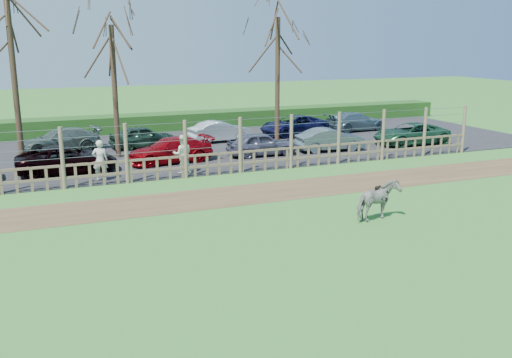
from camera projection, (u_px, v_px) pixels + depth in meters
name	position (u px, v px, depth m)	size (l,w,h in m)	color
ground	(257.00, 235.00, 17.38)	(120.00, 120.00, 0.00)	#509648
dirt_strip	(211.00, 198.00, 21.43)	(34.00, 2.80, 0.01)	brown
asphalt	(154.00, 151.00, 30.41)	(44.00, 13.00, 0.04)	#232326
hedge	(130.00, 124.00, 36.58)	(46.00, 2.00, 1.10)	#1E4716
fence	(186.00, 160.00, 24.38)	(30.16, 0.16, 2.50)	brown
tree_left	(11.00, 44.00, 24.89)	(4.80, 4.80, 7.88)	#3D2B1E
tree_mid	(113.00, 59.00, 27.63)	(4.80, 4.80, 6.83)	#3D2B1E
tree_right	(278.00, 50.00, 31.30)	(4.80, 4.80, 7.35)	#3D2B1E
zebra	(378.00, 201.00, 18.64)	(0.71, 1.57, 1.32)	gray
visitor_a	(100.00, 160.00, 23.75)	(0.63, 0.41, 1.72)	beige
visitor_b	(183.00, 154.00, 25.01)	(0.84, 0.65, 1.72)	silver
crow	(377.00, 188.00, 22.44)	(0.27, 0.20, 0.22)	black
car_2	(67.00, 160.00, 25.18)	(1.99, 4.32, 1.20)	black
car_3	(170.00, 150.00, 27.35)	(1.68, 4.13, 1.20)	#93060D
car_4	(262.00, 144.00, 29.01)	(1.42, 3.52, 1.20)	#59566D
car_5	(330.00, 140.00, 30.25)	(1.27, 3.64, 1.20)	#50636A
car_6	(411.00, 134.00, 32.11)	(1.99, 4.32, 1.20)	#225535
car_9	(60.00, 140.00, 30.12)	(1.68, 4.13, 1.20)	#51635A
car_10	(142.00, 137.00, 31.14)	(1.42, 3.52, 1.20)	#254130
car_11	(220.00, 131.00, 32.98)	(1.27, 3.64, 1.20)	silver
car_12	(294.00, 125.00, 35.26)	(1.99, 4.32, 1.20)	#12143D
car_13	(356.00, 121.00, 36.96)	(1.68, 4.13, 1.20)	slate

